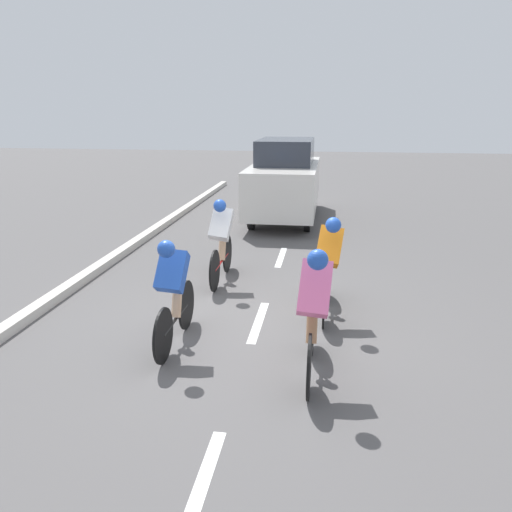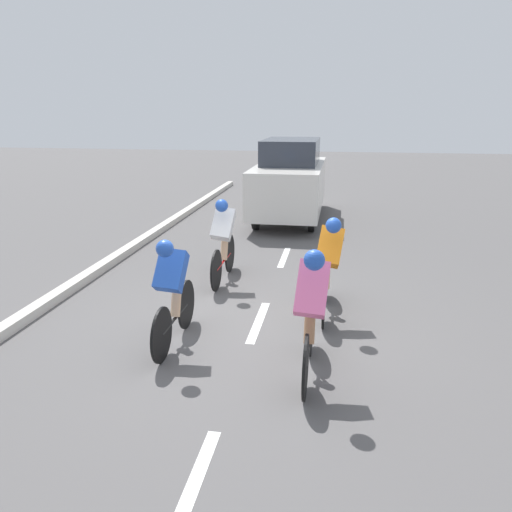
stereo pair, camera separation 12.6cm
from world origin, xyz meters
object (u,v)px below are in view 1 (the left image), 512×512
Objects in this scene: cyclist_blue at (173,290)px; cyclist_pink at (314,310)px; cyclist_orange at (328,263)px; cyclist_white at (221,239)px; support_car at (285,180)px.

cyclist_blue is 0.99× the size of cyclist_pink.
cyclist_orange is at bearing -94.24° from cyclist_pink.
cyclist_white is 5.39m from support_car.
cyclist_blue is 7.83m from support_car.
cyclist_white is 0.39× the size of support_car.
cyclist_pink is at bearing 119.09° from cyclist_white.
cyclist_blue is at bearing 35.09° from cyclist_orange.
support_car reaches higher than cyclist_orange.
cyclist_white is (-0.06, -2.44, 0.02)m from cyclist_blue.
cyclist_pink is at bearing 85.76° from cyclist_orange.
cyclist_pink reaches higher than cyclist_white.
support_car is at bearing -96.15° from cyclist_white.
cyclist_blue is at bearing 88.56° from cyclist_white.
cyclist_orange is at bearing -144.91° from cyclist_blue.
cyclist_orange is (-0.13, -1.78, -0.03)m from cyclist_pink.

